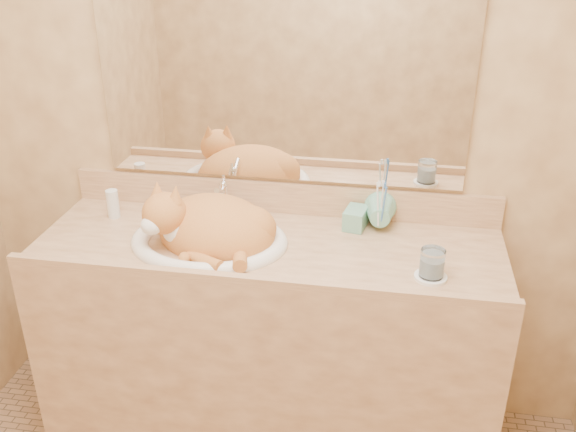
% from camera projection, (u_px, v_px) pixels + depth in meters
% --- Properties ---
extents(wall_back, '(2.40, 0.02, 2.50)m').
position_uv_depth(wall_back, '(282.00, 108.00, 2.26)').
color(wall_back, '#9B7246').
rests_on(wall_back, ground).
extents(vanity_counter, '(1.60, 0.55, 0.85)m').
position_uv_depth(vanity_counter, '(269.00, 345.00, 2.37)').
color(vanity_counter, '#976844').
rests_on(vanity_counter, floor).
extents(mirror, '(1.30, 0.02, 0.80)m').
position_uv_depth(mirror, '(281.00, 69.00, 2.18)').
color(mirror, white).
rests_on(mirror, wall_back).
extents(sink_basin, '(0.54, 0.45, 0.17)m').
position_uv_depth(sink_basin, '(208.00, 221.00, 2.16)').
color(sink_basin, white).
rests_on(sink_basin, vanity_counter).
extents(faucet, '(0.06, 0.11, 0.15)m').
position_uv_depth(faucet, '(224.00, 198.00, 2.35)').
color(faucet, white).
rests_on(faucet, vanity_counter).
extents(cat, '(0.51, 0.46, 0.23)m').
position_uv_depth(cat, '(208.00, 224.00, 2.17)').
color(cat, '#BA662A').
rests_on(cat, sink_basin).
extents(soap_dispenser, '(0.08, 0.09, 0.16)m').
position_uv_depth(soap_dispenser, '(352.00, 213.00, 2.23)').
color(soap_dispenser, '#6FB297').
rests_on(soap_dispenser, vanity_counter).
extents(toothbrush_cup, '(0.12, 0.12, 0.11)m').
position_uv_depth(toothbrush_cup, '(380.00, 220.00, 2.23)').
color(toothbrush_cup, '#6FB297').
rests_on(toothbrush_cup, vanity_counter).
extents(toothbrushes, '(0.03, 0.03, 0.20)m').
position_uv_depth(toothbrushes, '(381.00, 203.00, 2.20)').
color(toothbrushes, white).
rests_on(toothbrushes, toothbrush_cup).
extents(saucer, '(0.10, 0.10, 0.01)m').
position_uv_depth(saucer, '(431.00, 277.00, 1.99)').
color(saucer, white).
rests_on(saucer, vanity_counter).
extents(water_glass, '(0.08, 0.08, 0.09)m').
position_uv_depth(water_glass, '(432.00, 263.00, 1.97)').
color(water_glass, silver).
rests_on(water_glass, saucer).
extents(lotion_bottle, '(0.04, 0.04, 0.11)m').
position_uv_depth(lotion_bottle, '(113.00, 204.00, 2.36)').
color(lotion_bottle, white).
rests_on(lotion_bottle, vanity_counter).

